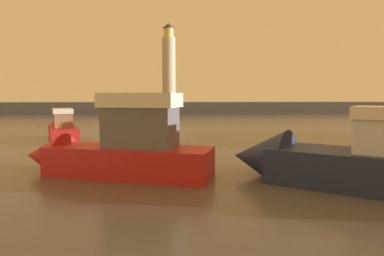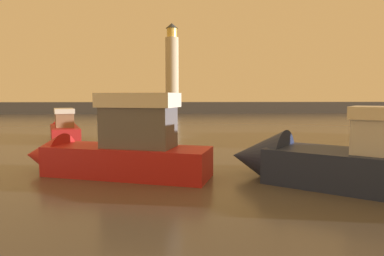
{
  "view_description": "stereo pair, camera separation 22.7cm",
  "coord_description": "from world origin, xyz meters",
  "px_view_note": "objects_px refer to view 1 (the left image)",
  "views": [
    {
      "loc": [
        -0.69,
        -0.88,
        2.85
      ],
      "look_at": [
        0.52,
        16.29,
        1.24
      ],
      "focal_mm": 31.67,
      "sensor_mm": 36.0,
      "label": 1
    },
    {
      "loc": [
        -0.46,
        -0.89,
        2.85
      ],
      "look_at": [
        0.52,
        16.29,
        1.24
      ],
      "focal_mm": 31.67,
      "sensor_mm": 36.0,
      "label": 2
    }
  ],
  "objects_px": {
    "motorboat_6": "(113,149)",
    "motorboat_5": "(62,129)",
    "lighthouse": "(169,65)",
    "motorboat_4": "(328,161)"
  },
  "relations": [
    {
      "from": "motorboat_4",
      "to": "motorboat_5",
      "type": "height_order",
      "value": "motorboat_4"
    },
    {
      "from": "motorboat_6",
      "to": "motorboat_5",
      "type": "bearing_deg",
      "value": 115.02
    },
    {
      "from": "motorboat_5",
      "to": "motorboat_6",
      "type": "distance_m",
      "value": 12.14
    },
    {
      "from": "motorboat_4",
      "to": "motorboat_5",
      "type": "relative_size",
      "value": 1.13
    },
    {
      "from": "motorboat_4",
      "to": "motorboat_5",
      "type": "bearing_deg",
      "value": 134.07
    },
    {
      "from": "motorboat_6",
      "to": "motorboat_4",
      "type": "bearing_deg",
      "value": -13.57
    },
    {
      "from": "lighthouse",
      "to": "motorboat_4",
      "type": "xyz_separation_m",
      "value": [
        5.02,
        -47.99,
        -7.42
      ]
    },
    {
      "from": "motorboat_4",
      "to": "lighthouse",
      "type": "bearing_deg",
      "value": 95.98
    },
    {
      "from": "motorboat_5",
      "to": "motorboat_6",
      "type": "xyz_separation_m",
      "value": [
        5.13,
        -10.99,
        0.3
      ]
    },
    {
      "from": "lighthouse",
      "to": "motorboat_5",
      "type": "distance_m",
      "value": 36.78
    }
  ]
}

